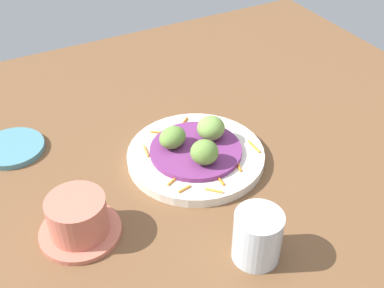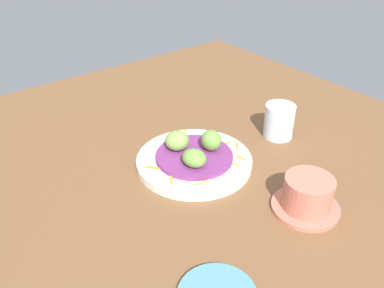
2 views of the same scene
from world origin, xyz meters
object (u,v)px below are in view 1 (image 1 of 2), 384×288
at_px(main_plate, 196,156).
at_px(guac_scoop_center, 211,128).
at_px(terracotta_bowl, 78,219).
at_px(guac_scoop_left, 204,152).
at_px(side_plate_small, 12,148).
at_px(guac_scoop_right, 173,137).
at_px(water_glass, 257,236).

height_order(main_plate, guac_scoop_center, guac_scoop_center).
height_order(main_plate, terracotta_bowl, terracotta_bowl).
relative_size(guac_scoop_left, guac_scoop_center, 0.93).
xyz_separation_m(main_plate, side_plate_small, (0.27, -0.18, -0.00)).
relative_size(main_plate, guac_scoop_center, 4.78).
height_order(guac_scoop_center, guac_scoop_right, guac_scoop_center).
height_order(guac_scoop_center, terracotta_bowl, same).
relative_size(guac_scoop_right, water_glass, 0.64).
xyz_separation_m(side_plate_small, water_glass, (-0.25, 0.40, 0.03)).
bearing_deg(terracotta_bowl, guac_scoop_right, -154.40).
bearing_deg(guac_scoop_right, water_glass, 91.32).
relative_size(main_plate, water_glass, 3.06).
xyz_separation_m(guac_scoop_center, side_plate_small, (0.31, -0.16, -0.04)).
xyz_separation_m(main_plate, guac_scoop_left, (0.01, 0.04, 0.04)).
distance_m(guac_scoop_right, terracotta_bowl, 0.22).
bearing_deg(main_plate, water_glass, 83.41).
height_order(guac_scoop_left, side_plate_small, guac_scoop_left).
bearing_deg(guac_scoop_right, main_plate, 142.01).
xyz_separation_m(side_plate_small, terracotta_bowl, (-0.05, 0.24, 0.02)).
xyz_separation_m(guac_scoop_left, side_plate_small, (0.27, -0.21, -0.04)).
distance_m(guac_scoop_left, side_plate_small, 0.35).
bearing_deg(water_glass, guac_scoop_left, -96.28).
bearing_deg(side_plate_small, guac_scoop_right, 148.18).
relative_size(guac_scoop_center, water_glass, 0.64).
relative_size(guac_scoop_center, guac_scoop_right, 1.00).
xyz_separation_m(terracotta_bowl, water_glass, (-0.20, 0.15, 0.01)).
xyz_separation_m(guac_scoop_left, water_glass, (0.02, 0.18, -0.01)).
xyz_separation_m(guac_scoop_left, terracotta_bowl, (0.22, 0.03, -0.02)).
height_order(terracotta_bowl, water_glass, water_glass).
xyz_separation_m(guac_scoop_center, terracotta_bowl, (0.26, 0.08, -0.02)).
height_order(main_plate, guac_scoop_right, guac_scoop_right).
xyz_separation_m(main_plate, terracotta_bowl, (0.23, 0.07, 0.02)).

